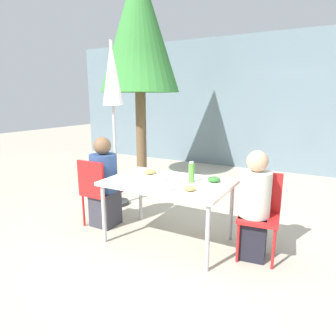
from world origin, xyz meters
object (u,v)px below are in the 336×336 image
at_px(chair_left, 97,188).
at_px(drinking_cup, 167,187).
at_px(person_left, 104,185).
at_px(salad_bowl, 158,178).
at_px(bottle, 191,172).
at_px(closed_umbrella, 112,86).
at_px(person_right, 254,208).
at_px(chair_right, 260,208).
at_px(tree_behind_left, 139,29).

height_order(chair_left, drinking_cup, chair_left).
relative_size(person_left, salad_bowl, 6.95).
bearing_deg(bottle, closed_umbrella, 158.05).
distance_m(person_right, drinking_cup, 0.92).
xyz_separation_m(closed_umbrella, salad_bowl, (1.18, -0.72, -1.05)).
bearing_deg(bottle, drinking_cup, -99.94).
bearing_deg(chair_left, person_right, 6.00).
xyz_separation_m(chair_right, bottle, (-0.73, -0.11, 0.32)).
bearing_deg(drinking_cup, chair_left, 167.13).
bearing_deg(chair_left, closed_umbrella, 112.39).
xyz_separation_m(chair_right, salad_bowl, (-1.10, -0.21, 0.23)).
relative_size(drinking_cup, salad_bowl, 0.57).
xyz_separation_m(chair_left, chair_right, (1.97, 0.26, 0.00)).
bearing_deg(closed_umbrella, chair_right, -12.59).
bearing_deg(chair_right, chair_left, 0.89).
height_order(person_right, tree_behind_left, tree_behind_left).
bearing_deg(tree_behind_left, chair_left, -70.84).
height_order(person_left, person_right, person_left).
height_order(person_right, salad_bowl, person_right).
height_order(bottle, tree_behind_left, tree_behind_left).
relative_size(chair_left, person_right, 0.78).
height_order(person_right, bottle, person_right).
relative_size(drinking_cup, tree_behind_left, 0.02).
bearing_deg(person_left, chair_right, 6.20).
relative_size(person_right, bottle, 4.91).
height_order(person_left, tree_behind_left, tree_behind_left).
height_order(person_left, bottle, person_left).
bearing_deg(salad_bowl, chair_right, 10.81).
bearing_deg(person_left, chair_left, -122.02).
bearing_deg(tree_behind_left, bottle, -45.13).
bearing_deg(salad_bowl, person_left, 178.28).
height_order(person_left, salad_bowl, person_left).
distance_m(chair_left, closed_umbrella, 1.52).
bearing_deg(tree_behind_left, drinking_cup, -51.58).
bearing_deg(bottle, chair_left, -173.10).
bearing_deg(chair_left, tree_behind_left, 109.88).
height_order(chair_left, tree_behind_left, tree_behind_left).
xyz_separation_m(person_right, closed_umbrella, (-2.24, 0.59, 1.25)).
distance_m(chair_right, bottle, 0.81).
bearing_deg(chair_right, tree_behind_left, -41.39).
xyz_separation_m(bottle, salad_bowl, (-0.36, -0.10, -0.09)).
bearing_deg(salad_bowl, bottle, 14.68).
distance_m(person_left, drinking_cup, 1.19).
height_order(drinking_cup, salad_bowl, drinking_cup).
bearing_deg(person_right, closed_umbrella, -21.60).
distance_m(chair_right, tree_behind_left, 4.04).
bearing_deg(bottle, salad_bowl, -165.32).
xyz_separation_m(chair_left, bottle, (1.24, 0.15, 0.32)).
relative_size(person_right, salad_bowl, 6.78).
height_order(salad_bowl, tree_behind_left, tree_behind_left).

